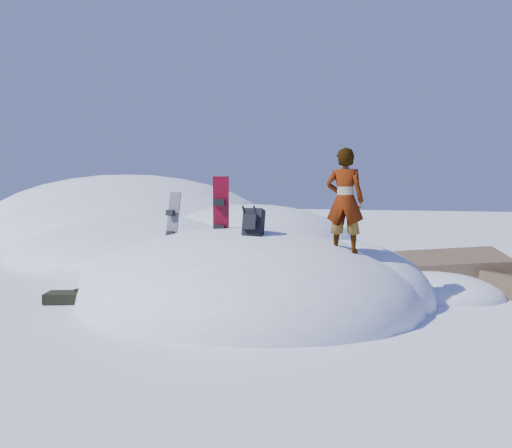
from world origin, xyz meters
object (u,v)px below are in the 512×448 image
at_px(snowboard_dark, 172,226).
at_px(backpack, 253,222).
at_px(person, 345,200).
at_px(snowboard_red, 221,218).

height_order(snowboard_dark, backpack, snowboard_dark).
bearing_deg(person, backpack, 15.74).
bearing_deg(backpack, person, 12.20).
bearing_deg(snowboard_dark, snowboard_red, -1.07).
relative_size(snowboard_red, backpack, 2.90).
distance_m(snowboard_dark, person, 3.79).
distance_m(snowboard_red, snowboard_dark, 1.26).
height_order(snowboard_red, snowboard_dark, snowboard_red).
relative_size(snowboard_red, snowboard_dark, 1.16).
relative_size(snowboard_dark, person, 0.80).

